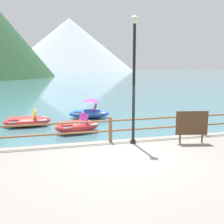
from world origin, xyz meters
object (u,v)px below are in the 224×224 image
Objects in this scene: lamp_post at (134,69)px; pedal_boat_3 at (89,112)px; pedal_boat_1 at (27,121)px; sign_board at (192,124)px; pedal_boat_2 at (77,126)px.

lamp_post is 7.61m from pedal_boat_3.
lamp_post is at bearing -55.70° from pedal_boat_1.
sign_board is 8.75m from pedal_boat_1.
pedal_boat_2 is at bearing -40.55° from pedal_boat_1.
lamp_post is 2.89m from sign_board.
pedal_boat_3 reaches higher than pedal_boat_1.
sign_board is 0.47× the size of pedal_boat_1.
sign_board reaches higher than pedal_boat_2.
pedal_boat_1 is at bearing 139.45° from pedal_boat_2.
pedal_boat_3 is at bearing 70.46° from pedal_boat_2.
sign_board is at bearing -46.29° from pedal_boat_1.
pedal_boat_1 is at bearing 124.30° from lamp_post.
lamp_post is 1.86× the size of pedal_boat_2.
sign_board is 0.46× the size of pedal_boat_3.
pedal_boat_3 is at bearing 107.65° from sign_board.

